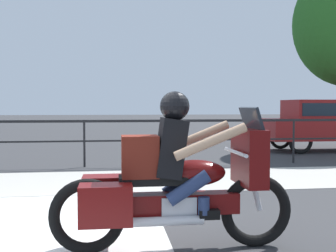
{
  "coord_description": "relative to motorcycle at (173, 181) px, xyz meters",
  "views": [
    {
      "loc": [
        0.63,
        -4.53,
        1.43
      ],
      "look_at": [
        1.4,
        1.2,
        1.15
      ],
      "focal_mm": 45.0,
      "sensor_mm": 36.0,
      "label": 1
    }
  ],
  "objects": [
    {
      "name": "ground_plane",
      "position": [
        -1.22,
        0.48,
        -0.69
      ],
      "size": [
        120.0,
        120.0,
        0.0
      ],
      "primitive_type": "plane",
      "color": "#38383A"
    },
    {
      "name": "crosswalk_band",
      "position": [
        -1.55,
        0.28,
        -0.69
      ],
      "size": [
        3.11,
        6.0,
        0.01
      ],
      "primitive_type": "cube",
      "color": "silver",
      "rests_on": "ground"
    },
    {
      "name": "sidewalk_band",
      "position": [
        -1.22,
        3.88,
        -0.69
      ],
      "size": [
        44.0,
        2.4,
        0.01
      ],
      "primitive_type": "cube",
      "color": "#B7B2A8",
      "rests_on": "ground"
    },
    {
      "name": "parked_car",
      "position": [
        6.11,
        8.35,
        0.23
      ],
      "size": [
        4.2,
        1.61,
        1.6
      ],
      "rotation": [
        0.0,
        0.0,
        0.01
      ],
      "color": "maroon",
      "rests_on": "ground"
    },
    {
      "name": "fence_railing",
      "position": [
        -1.22,
        5.83,
        0.17
      ],
      "size": [
        36.0,
        0.05,
        1.09
      ],
      "color": "black",
      "rests_on": "ground"
    },
    {
      "name": "motorcycle",
      "position": [
        0.0,
        0.0,
        0.0
      ],
      "size": [
        2.41,
        0.76,
        1.57
      ],
      "rotation": [
        0.0,
        0.0,
        -0.06
      ],
      "color": "black",
      "rests_on": "ground"
    }
  ]
}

